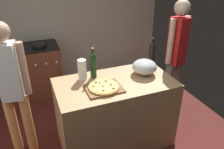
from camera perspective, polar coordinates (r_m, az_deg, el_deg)
ground_plane at (r=3.61m, az=-6.70°, el=-10.23°), size 3.88×3.28×0.02m
kitchen_wall_rear at (r=4.32m, az=-12.83°, el=14.94°), size 3.88×0.10×2.60m
counter at (r=2.88m, az=0.75°, el=-9.69°), size 1.40×0.76×0.89m
cutting_board at (r=2.49m, az=-2.09°, el=-3.53°), size 0.40×0.32×0.02m
pizza at (r=2.48m, az=-2.10°, el=-3.11°), size 0.35×0.35×0.03m
mixing_bowl at (r=2.81m, az=8.26°, el=1.94°), size 0.31×0.31×0.19m
paper_towel_roll at (r=2.66m, az=-7.61°, el=1.24°), size 0.10×0.10×0.25m
wine_bottle_clear at (r=3.03m, az=10.15°, el=5.34°), size 0.08×0.08×0.38m
wine_bottle_green at (r=2.67m, az=-4.83°, el=2.60°), size 0.07×0.07×0.38m
stove at (r=4.16m, az=-17.66°, el=1.31°), size 0.67×0.62×0.92m
person_in_stripes at (r=2.63m, az=-24.14°, el=-2.86°), size 0.38×0.23×1.67m
person_in_red at (r=3.26m, az=15.97°, el=5.02°), size 0.35×0.24×1.74m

